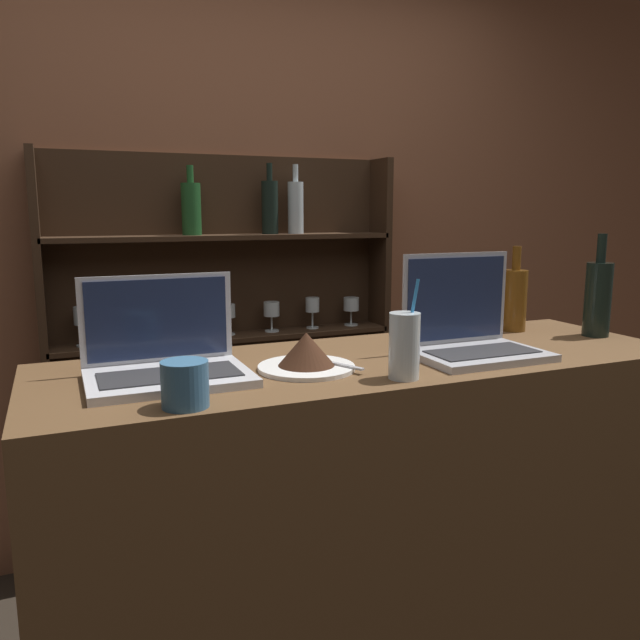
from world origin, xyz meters
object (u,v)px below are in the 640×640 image
Objects in this scene: water_glass at (404,346)px; wine_bottle_dark at (598,297)px; cake_plate at (306,354)px; laptop_far at (470,332)px; wine_bottle_amber at (514,299)px; laptop_near at (165,358)px; coffee_cup at (185,384)px.

wine_bottle_dark reaches higher than water_glass.
wine_bottle_dark is at bearing 2.17° from cake_plate.
water_glass is (-0.27, -0.13, 0.01)m from laptop_far.
wine_bottle_dark is (0.17, -0.16, 0.02)m from wine_bottle_amber.
water_glass is at bearing -149.45° from wine_bottle_amber.
laptop_near is 0.31m from cake_plate.
laptop_far is 0.49m from wine_bottle_dark.
laptop_far is at bearing 11.02° from coffee_cup.
laptop_near is 1.33× the size of wine_bottle_amber.
water_glass is at bearing -42.77° from cake_plate.
laptop_far is at bearing -173.17° from wine_bottle_dark.
laptop_near is 0.52m from water_glass.
laptop_far reaches higher than coffee_cup.
laptop_near is at bearing 170.02° from cake_plate.
laptop_near is 3.86× the size of coffee_cup.
cake_plate is at bearing -165.59° from wine_bottle_amber.
wine_bottle_amber is at bearing 136.28° from wine_bottle_dark.
water_glass is at bearing -154.11° from laptop_far.
cake_plate is at bearing 137.23° from water_glass.
wine_bottle_dark is at bearing 9.38° from coffee_cup.
laptop_far is 0.39m from wine_bottle_amber.
wine_bottle_amber is at bearing 30.55° from water_glass.
cake_plate and coffee_cup have the same top height.
laptop_far is 1.46× the size of water_glass.
laptop_far reaches higher than cake_plate.
wine_bottle_dark reaches higher than laptop_near.
wine_bottle_amber is 1.12m from coffee_cup.
wine_bottle_dark is (0.92, 0.03, 0.08)m from cake_plate.
wine_bottle_amber reaches higher than cake_plate.
laptop_far is 0.43m from cake_plate.
laptop_far is at bearing -3.08° from cake_plate.
coffee_cup is at bearing -170.62° from wine_bottle_dark.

